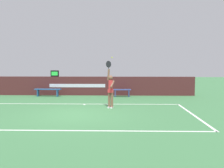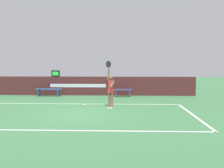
# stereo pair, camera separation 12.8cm
# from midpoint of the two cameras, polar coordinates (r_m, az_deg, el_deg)

# --- Properties ---
(ground_plane) EXTENTS (60.00, 60.00, 0.00)m
(ground_plane) POSITION_cam_midpoint_polar(r_m,az_deg,el_deg) (11.53, -8.29, -6.74)
(ground_plane) COLOR #427F4A
(court_lines) EXTENTS (10.47, 5.68, 0.00)m
(court_lines) POSITION_cam_midpoint_polar(r_m,az_deg,el_deg) (11.62, -8.21, -6.64)
(court_lines) COLOR white
(court_lines) RESTS_ON ground
(back_wall) EXTENTS (14.34, 0.25, 1.32)m
(back_wall) POSITION_cam_midpoint_polar(r_m,az_deg,el_deg) (18.01, -4.69, -0.44)
(back_wall) COLOR #4B2123
(back_wall) RESTS_ON ground
(speed_display) EXTENTS (0.56, 0.13, 0.43)m
(speed_display) POSITION_cam_midpoint_polar(r_m,az_deg,el_deg) (18.42, -12.89, 2.30)
(speed_display) COLOR black
(speed_display) RESTS_ON back_wall
(tennis_player) EXTENTS (0.46, 0.48, 2.40)m
(tennis_player) POSITION_cam_midpoint_polar(r_m,az_deg,el_deg) (12.84, -0.63, -1.04)
(tennis_player) COLOR brown
(tennis_player) RESTS_ON ground
(tennis_ball) EXTENTS (0.07, 0.07, 0.07)m
(tennis_ball) POSITION_cam_midpoint_polar(r_m,az_deg,el_deg) (12.84, -0.31, 5.96)
(tennis_ball) COLOR #D1DE36
(courtside_bench_near) EXTENTS (1.22, 0.40, 0.51)m
(courtside_bench_near) POSITION_cam_midpoint_polar(r_m,az_deg,el_deg) (17.21, 2.03, -1.63)
(courtside_bench_near) COLOR #37478E
(courtside_bench_near) RESTS_ON ground
(courtside_bench_far) EXTENTS (1.81, 0.46, 0.52)m
(courtside_bench_far) POSITION_cam_midpoint_polar(r_m,az_deg,el_deg) (17.92, -14.39, -1.43)
(courtside_bench_far) COLOR #255694
(courtside_bench_far) RESTS_ON ground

